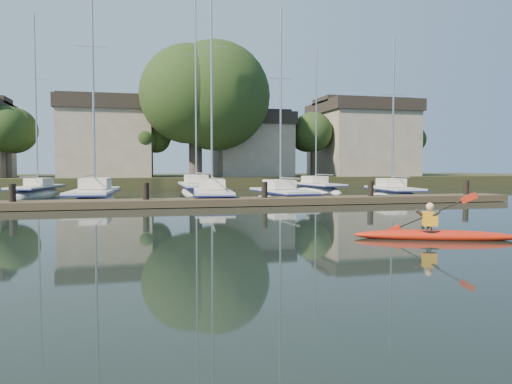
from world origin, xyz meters
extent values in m
plane|color=black|center=(0.00, 0.00, 0.00)|extent=(160.00, 160.00, 0.00)
ellipsoid|color=#BB2E0E|center=(4.46, 1.16, 0.10)|extent=(4.34, 2.13, 0.33)
cylinder|color=black|center=(4.32, 1.21, 0.21)|extent=(0.85, 0.85, 0.09)
imported|color=#2A2527|center=(4.32, 1.21, 0.56)|extent=(0.34, 0.41, 0.96)
cube|color=orange|center=(4.32, 1.21, 0.57)|extent=(0.45, 0.39, 0.39)
sphere|color=#D7B286|center=(4.32, 1.21, 0.90)|extent=(0.22, 0.22, 0.22)
cube|color=brown|center=(0.00, 14.00, 0.20)|extent=(34.00, 2.00, 0.35)
cylinder|color=black|center=(-9.00, 14.00, 0.30)|extent=(0.32, 0.32, 1.80)
cylinder|color=black|center=(-3.00, 14.00, 0.30)|extent=(0.32, 0.32, 1.80)
cylinder|color=black|center=(3.00, 14.00, 0.30)|extent=(0.32, 0.32, 1.80)
cylinder|color=black|center=(9.00, 14.00, 0.30)|extent=(0.32, 0.32, 1.80)
cylinder|color=black|center=(15.00, 14.00, 0.30)|extent=(0.32, 0.32, 1.80)
ellipsoid|color=silver|center=(-5.76, 18.98, -0.38)|extent=(2.91, 9.45, 2.08)
cube|color=silver|center=(-5.76, 18.98, 0.60)|extent=(2.69, 7.77, 0.15)
cube|color=navy|center=(-5.76, 18.98, 0.52)|extent=(2.79, 7.96, 0.09)
cube|color=beige|center=(-5.73, 19.53, 1.01)|extent=(1.70, 2.70, 0.60)
cylinder|color=#9EA0A5|center=(-5.75, 19.25, 7.24)|extent=(0.13, 0.13, 13.16)
cylinder|color=#9EA0A5|center=(-5.86, 17.58, 1.48)|extent=(0.32, 3.54, 0.09)
cylinder|color=#9EA0A5|center=(-5.75, 19.25, 8.82)|extent=(1.75, 0.15, 0.03)
ellipsoid|color=silver|center=(0.87, 17.84, -0.36)|extent=(3.19, 9.46, 1.96)
cube|color=silver|center=(0.87, 17.84, 0.57)|extent=(2.90, 7.79, 0.14)
cube|color=navy|center=(0.87, 17.84, 0.48)|extent=(3.00, 7.98, 0.08)
cube|color=beige|center=(0.93, 18.39, 0.95)|extent=(1.72, 2.74, 0.57)
cylinder|color=#9EA0A5|center=(0.90, 18.11, 7.32)|extent=(0.12, 0.12, 13.39)
cylinder|color=#9EA0A5|center=(0.71, 16.45, 1.39)|extent=(0.48, 3.51, 0.08)
cylinder|color=#9EA0A5|center=(0.90, 18.11, 8.92)|extent=(1.64, 0.21, 0.03)
ellipsoid|color=silver|center=(5.11, 17.84, -0.34)|extent=(2.73, 7.99, 1.86)
cube|color=silver|center=(5.11, 17.84, 0.54)|extent=(2.51, 6.57, 0.14)
cube|color=navy|center=(5.11, 17.84, 0.46)|extent=(2.60, 6.73, 0.08)
cube|color=beige|center=(5.06, 18.31, 0.90)|extent=(1.56, 2.31, 0.54)
cylinder|color=#9EA0A5|center=(5.09, 18.08, 5.97)|extent=(0.12, 0.12, 10.77)
cylinder|color=#9EA0A5|center=(5.21, 16.67, 1.32)|extent=(0.34, 2.97, 0.08)
cylinder|color=#9EA0A5|center=(5.09, 18.08, 7.27)|extent=(1.56, 0.17, 0.03)
ellipsoid|color=silver|center=(13.17, 18.98, -0.35)|extent=(2.82, 7.12, 1.88)
cube|color=silver|center=(13.17, 18.98, 0.54)|extent=(2.59, 5.87, 0.14)
cube|color=navy|center=(13.17, 18.98, 0.47)|extent=(2.68, 6.01, 0.08)
cube|color=beige|center=(13.22, 19.39, 0.91)|extent=(1.59, 2.08, 0.54)
cylinder|color=#9EA0A5|center=(13.20, 19.18, 5.55)|extent=(0.12, 0.12, 9.91)
cylinder|color=#9EA0A5|center=(13.06, 17.94, 1.34)|extent=(0.36, 2.63, 0.08)
cylinder|color=#9EA0A5|center=(13.20, 19.18, 6.74)|extent=(1.58, 0.20, 0.03)
ellipsoid|color=silver|center=(-10.37, 27.75, -0.33)|extent=(3.49, 8.78, 1.81)
cube|color=silver|center=(-10.37, 27.75, 0.52)|extent=(3.12, 7.24, 0.13)
cube|color=navy|center=(-10.37, 27.75, 0.45)|extent=(3.23, 7.43, 0.08)
cube|color=beige|center=(-10.28, 28.25, 0.87)|extent=(1.74, 2.60, 0.52)
cylinder|color=#9EA0A5|center=(-10.33, 28.00, 6.75)|extent=(0.11, 0.11, 12.36)
cylinder|color=#9EA0A5|center=(-10.60, 26.49, 1.28)|extent=(0.66, 3.21, 0.08)
cylinder|color=#9EA0A5|center=(-10.33, 28.00, 8.23)|extent=(1.50, 0.30, 0.03)
ellipsoid|color=silver|center=(1.10, 26.91, -0.39)|extent=(2.58, 11.24, 2.13)
cube|color=silver|center=(1.10, 26.91, 0.62)|extent=(2.43, 9.22, 0.16)
cube|color=navy|center=(1.10, 26.91, 0.53)|extent=(2.52, 9.45, 0.09)
cube|color=beige|center=(1.11, 27.58, 1.03)|extent=(1.63, 3.17, 0.62)
cylinder|color=#9EA0A5|center=(1.11, 27.25, 8.51)|extent=(0.13, 0.13, 15.67)
cylinder|color=#9EA0A5|center=(1.06, 25.23, 1.51)|extent=(0.18, 4.25, 0.09)
cylinder|color=#9EA0A5|center=(1.11, 27.25, 10.39)|extent=(1.79, 0.07, 0.03)
ellipsoid|color=silver|center=(10.93, 27.21, -0.35)|extent=(2.88, 8.14, 1.89)
cube|color=silver|center=(10.93, 27.21, 0.55)|extent=(2.64, 6.70, 0.14)
cube|color=navy|center=(10.93, 27.21, 0.47)|extent=(2.74, 6.87, 0.08)
cube|color=beige|center=(10.88, 27.69, 0.92)|extent=(1.61, 2.36, 0.55)
cylinder|color=#9EA0A5|center=(10.90, 27.45, 6.08)|extent=(0.12, 0.12, 10.96)
cylinder|color=#9EA0A5|center=(11.05, 26.02, 1.34)|extent=(0.38, 3.02, 0.08)
cylinder|color=#9EA0A5|center=(10.90, 27.45, 7.39)|extent=(1.59, 0.19, 0.03)
cube|color=#2D381C|center=(0.00, 44.00, 0.50)|extent=(90.00, 24.00, 1.00)
cube|color=#A69B84|center=(-6.00, 38.00, 4.00)|extent=(8.00, 8.00, 6.00)
cube|color=#2A241E|center=(-6.00, 38.00, 7.60)|extent=(8.40, 8.40, 1.20)
cube|color=#A69B84|center=(8.00, 38.00, 3.50)|extent=(7.00, 7.00, 5.00)
cube|color=#2A241E|center=(8.00, 38.00, 6.60)|extent=(7.35, 7.35, 1.20)
cube|color=#A69B84|center=(20.00, 38.00, 4.25)|extent=(9.00, 9.00, 6.50)
cube|color=#2A241E|center=(20.00, 38.00, 8.10)|extent=(9.45, 9.45, 1.20)
cylinder|color=#474038|center=(2.00, 35.00, 3.50)|extent=(1.20, 1.20, 5.00)
sphere|color=#1F3012|center=(2.00, 35.00, 8.50)|extent=(8.50, 8.50, 8.50)
cylinder|color=#474038|center=(-14.00, 36.00, 2.50)|extent=(0.48, 0.48, 3.00)
sphere|color=#1F3012|center=(-14.00, 36.00, 5.00)|extent=(3.40, 3.40, 3.40)
cylinder|color=#474038|center=(-2.00, 35.50, 2.40)|extent=(0.38, 0.38, 2.80)
sphere|color=#1F3012|center=(-2.00, 35.50, 4.60)|extent=(2.72, 2.72, 2.72)
cylinder|color=#474038|center=(14.00, 36.50, 2.60)|extent=(0.50, 0.50, 3.20)
sphere|color=#1F3012|center=(14.00, 36.50, 5.25)|extent=(3.57, 3.57, 3.57)
cylinder|color=#474038|center=(24.00, 35.00, 2.30)|extent=(0.41, 0.41, 2.60)
sphere|color=#1F3012|center=(24.00, 35.00, 4.45)|extent=(2.89, 2.89, 2.89)
camera|label=1|loc=(-3.59, -10.89, 2.02)|focal=35.00mm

